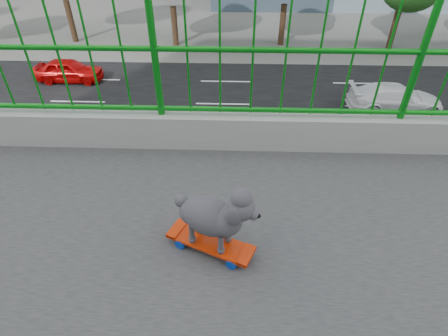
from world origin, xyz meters
name	(u,v)px	position (x,y,z in m)	size (l,w,h in m)	color
road	(221,133)	(-13.00, 0.00, 0.01)	(18.00, 90.00, 0.02)	black
railing	(118,250)	(0.00, 0.00, 7.21)	(3.00, 24.00, 1.42)	gray
skateboard	(210,243)	(-0.20, 0.49, 7.05)	(0.37, 0.57, 0.07)	red
poodle	(214,215)	(-0.19, 0.51, 7.31)	(0.34, 0.49, 0.44)	#333036
car_2	(226,128)	(-12.40, 0.22, 0.68)	(2.24, 4.86, 1.35)	black
car_3	(395,98)	(-15.60, 8.83, 0.69)	(1.93, 4.76, 1.38)	white
car_4	(69,70)	(-18.80, -9.41, 0.67)	(1.59, 3.95, 1.34)	red
car_5	(3,227)	(-6.00, -6.39, 0.79)	(1.68, 4.83, 1.59)	#A6A6AB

